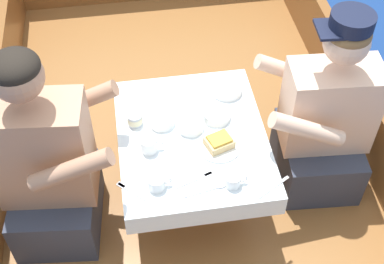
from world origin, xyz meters
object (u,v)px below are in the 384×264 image
person_starboard (325,122)px  coffee_cup_center (233,180)px  person_port (48,168)px  coffee_cup_starboard (157,182)px  tin_can (135,119)px  sandwich (219,142)px  coffee_cup_port (149,145)px

person_starboard → coffee_cup_center: bearing=37.1°
person_port → person_starboard: (1.24, 0.10, -0.03)m
person_starboard → coffee_cup_starboard: bearing=24.0°
person_starboard → coffee_cup_starboard: size_ratio=9.82×
person_port → coffee_cup_starboard: (0.44, -0.19, 0.06)m
tin_can → coffee_cup_starboard: bearing=-80.9°
sandwich → coffee_cup_starboard: 0.33m
person_port → coffee_cup_starboard: bearing=-17.5°
person_starboard → coffee_cup_port: size_ratio=9.97×
coffee_cup_starboard → coffee_cup_center: 0.30m
person_port → tin_can: 0.42m
sandwich → person_port: bearing=178.2°
coffee_cup_port → tin_can: size_ratio=1.44×
person_port → coffee_cup_port: (0.43, 0.00, 0.07)m
person_port → sandwich: size_ratio=7.65×
sandwich → coffee_cup_starboard: size_ratio=1.34×
person_starboard → tin_can: bearing=-0.4°
sandwich → coffee_cup_port: bearing=174.5°
sandwich → tin_can: 0.39m
coffee_cup_starboard → person_starboard: bearing=19.8°
sandwich → coffee_cup_starboard: sandwich is taller
coffee_cup_starboard → coffee_cup_center: size_ratio=1.07×
sandwich → coffee_cup_center: (0.02, -0.20, -0.01)m
tin_can → person_starboard: bearing=-4.6°
person_port → tin_can: bearing=29.3°
sandwich → coffee_cup_center: size_ratio=1.44×
person_starboard → sandwich: bearing=17.2°
coffee_cup_center → tin_can: size_ratio=1.37×
coffee_cup_port → person_starboard: bearing=6.5°
coffee_cup_starboard → tin_can: (-0.06, 0.36, -0.00)m
person_starboard → coffee_cup_starboard: person_starboard is taller
person_port → coffee_cup_port: 0.43m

